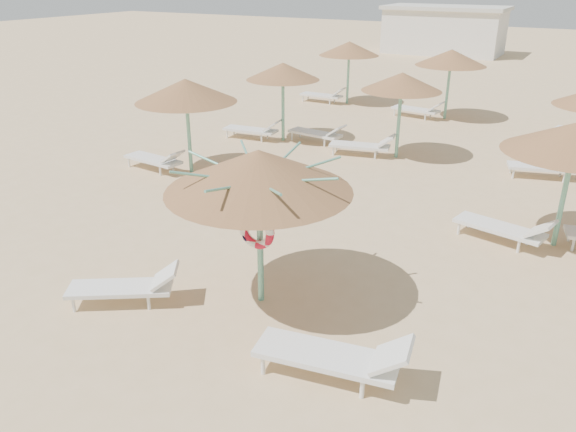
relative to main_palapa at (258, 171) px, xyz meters
The scene contains 6 objects.
ground 2.47m from the main_palapa, 125.45° to the right, with size 120.00×120.00×0.00m, color #D4AF81.
main_palapa is the anchor object (origin of this frame).
lounger_main_a 3.16m from the main_palapa, 148.06° to the right, with size 1.95×1.54×0.71m.
lounger_main_b 3.18m from the main_palapa, 31.74° to the right, with size 2.32×1.02×0.81m.
palapa_field 9.74m from the main_palapa, 82.24° to the left, with size 20.04×13.67×2.72m.
service_hut 35.27m from the main_palapa, 100.14° to the left, with size 8.40×4.40×3.25m.
Camera 1 is at (4.89, -7.04, 5.43)m, focal length 35.00 mm.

